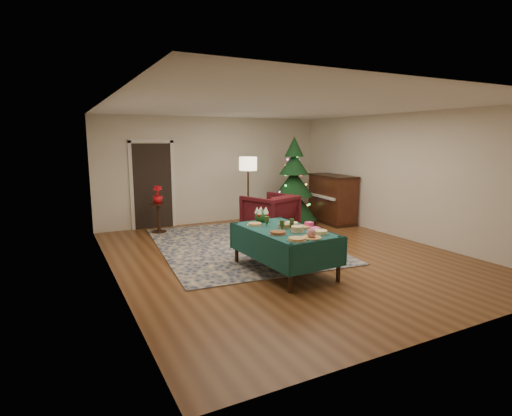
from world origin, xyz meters
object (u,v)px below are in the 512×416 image
floor_lamp (248,168)px  side_table (158,218)px  buffet_table (284,238)px  potted_plant (158,198)px  piano (332,199)px  armchair (270,212)px  gift_box (309,225)px  christmas_tree (294,185)px

floor_lamp → side_table: bearing=163.8°
buffet_table → potted_plant: (-1.15, 3.69, 0.24)m
buffet_table → piano: size_ratio=1.26×
floor_lamp → armchair: bearing=-76.2°
buffet_table → floor_lamp: (0.88, 3.10, 0.91)m
armchair → potted_plant: armchair is taller
buffet_table → potted_plant: bearing=107.2°
floor_lamp → potted_plant: floor_lamp is taller
gift_box → potted_plant: 4.09m
piano → gift_box: bearing=-133.3°
buffet_table → christmas_tree: (2.21, 3.19, 0.43)m
potted_plant → christmas_tree: (3.36, -0.51, 0.19)m
floor_lamp → piano: 2.46m
gift_box → christmas_tree: christmas_tree is taller
piano → potted_plant: bearing=168.6°
gift_box → armchair: 2.54m
gift_box → piano: bearing=46.7°
buffet_table → floor_lamp: 3.35m
armchair → side_table: (-2.21, 1.33, -0.17)m
side_table → buffet_table: bearing=-72.8°
side_table → gift_box: bearing=-67.4°
side_table → christmas_tree: (3.36, -0.51, 0.66)m
buffet_table → piano: (3.17, 2.82, 0.04)m
gift_box → piano: (2.74, 2.91, -0.15)m
buffet_table → armchair: size_ratio=1.83×
buffet_table → side_table: bearing=107.2°
buffet_table → piano: bearing=41.7°
piano → floor_lamp: bearing=173.0°
potted_plant → christmas_tree: size_ratio=0.19×
gift_box → christmas_tree: size_ratio=0.05×
armchair → christmas_tree: (1.15, 0.82, 0.48)m
buffet_table → side_table: (-1.15, 3.69, -0.23)m
gift_box → armchair: armchair is taller
potted_plant → side_table: bearing=180.0°
buffet_table → christmas_tree: size_ratio=0.84×
floor_lamp → christmas_tree: bearing=3.4°
gift_box → armchair: size_ratio=0.11×
gift_box → christmas_tree: 3.73m
armchair → potted_plant: (-2.21, 1.33, 0.30)m
floor_lamp → christmas_tree: size_ratio=0.78×
piano → side_table: bearing=168.6°
gift_box → potted_plant: potted_plant is taller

